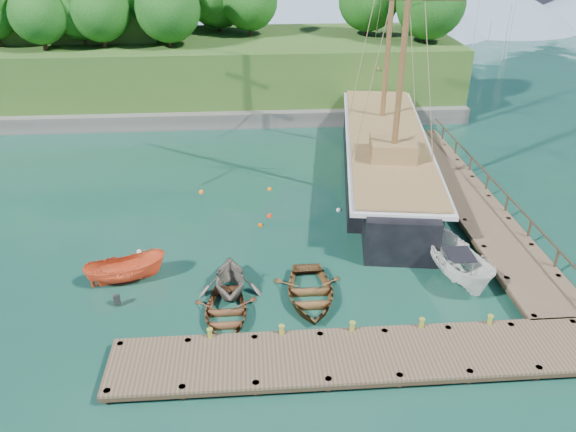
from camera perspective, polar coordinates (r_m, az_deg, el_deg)
name	(u,v)px	position (r m, az deg, el deg)	size (l,w,h in m)	color
ground	(295,276)	(28.64, 0.72, -6.09)	(160.00, 160.00, 0.00)	#133C2D
dock_near	(358,356)	(23.58, 7.10, -13.96)	(20.00, 3.20, 1.10)	#503B2D
dock_east	(468,199)	(36.94, 17.85, 1.68)	(3.20, 24.00, 1.10)	#503B2D
bollard_0	(211,348)	(24.63, -7.81, -13.17)	(0.26, 0.26, 0.45)	olive
bollard_1	(282,345)	(24.57, -0.63, -12.94)	(0.26, 0.26, 0.45)	olive
bollard_2	(351,341)	(24.89, 6.44, -12.53)	(0.26, 0.26, 0.45)	olive
bollard_3	(420,338)	(25.55, 13.23, -11.96)	(0.26, 0.26, 0.45)	olive
bollard_4	(487,335)	(26.54, 19.55, -11.28)	(0.26, 0.26, 0.45)	olive
rowboat_0	(226,319)	(26.02, -6.35, -10.39)	(2.93, 4.11, 0.85)	brown
rowboat_1	(230,291)	(27.71, -5.86, -7.61)	(3.06, 3.55, 1.87)	#6E685C
rowboat_2	(310,299)	(27.07, 2.22, -8.45)	(3.34, 4.68, 0.97)	brown
motorboat_orange	(128,281)	(29.38, -15.97, -6.37)	(1.50, 3.98, 1.54)	#F25B2D
cabin_boat_white	(456,278)	(29.69, 16.67, -6.08)	(1.98, 5.25, 2.03)	white
schooner	(385,159)	(39.56, 9.83, 5.76)	(8.65, 29.61, 22.14)	black
mooring_buoy_0	(139,252)	(31.55, -14.88, -3.60)	(0.30, 0.30, 0.30)	white
mooring_buoy_1	(260,226)	(33.05, -2.82, -0.99)	(0.30, 0.30, 0.30)	#D64900
mooring_buoy_2	(269,217)	(34.02, -1.91, -0.05)	(0.34, 0.34, 0.34)	red
mooring_buoy_3	(339,211)	(34.83, 5.16, 0.56)	(0.31, 0.31, 0.31)	silver
mooring_buoy_4	(201,193)	(37.35, -8.80, 2.35)	(0.35, 0.35, 0.35)	orange
mooring_buoy_5	(269,190)	(37.36, -1.90, 2.71)	(0.30, 0.30, 0.30)	orange
headland	(130,42)	(56.91, -15.72, 16.67)	(51.00, 19.31, 12.90)	#474744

